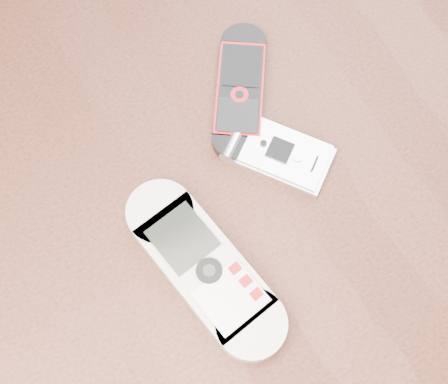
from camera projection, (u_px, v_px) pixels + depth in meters
The scene contains 5 objects.
ground at pixel (222, 332), 1.24m from camera, with size 4.00×4.00×0.00m, color #472B19.
table at pixel (220, 235), 0.64m from camera, with size 1.20×0.80×0.75m.
nokia_white at pixel (204, 267), 0.51m from camera, with size 0.06×0.18×0.02m, color beige.
nokia_black_red at pixel (240, 91), 0.57m from camera, with size 0.04×0.14×0.01m, color black.
motorola_razr at pixel (282, 154), 0.55m from camera, with size 0.05×0.10×0.01m, color silver.
Camera 1 is at (-0.09, -0.17, 1.25)m, focal length 50.00 mm.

